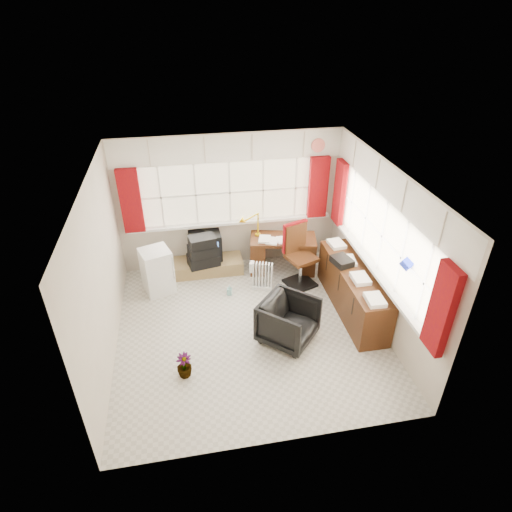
{
  "coord_description": "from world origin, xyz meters",
  "views": [
    {
      "loc": [
        -0.81,
        -5.0,
        4.48
      ],
      "look_at": [
        0.21,
        0.55,
        0.98
      ],
      "focal_mm": 30.0,
      "sensor_mm": 36.0,
      "label": 1
    }
  ],
  "objects_px": {
    "desk_lamp": "(258,219)",
    "office_chair": "(288,321)",
    "crt_tv": "(205,245)",
    "mini_fridge": "(157,271)",
    "task_chair": "(298,252)",
    "credenza": "(353,289)",
    "tv_bench": "(205,266)",
    "desk": "(283,252)",
    "radiator": "(263,278)"
  },
  "relations": [
    {
      "from": "tv_bench",
      "to": "desk",
      "type": "bearing_deg",
      "value": -7.23
    },
    {
      "from": "radiator",
      "to": "tv_bench",
      "type": "distance_m",
      "value": 1.2
    },
    {
      "from": "task_chair",
      "to": "credenza",
      "type": "bearing_deg",
      "value": -54.19
    },
    {
      "from": "desk_lamp",
      "to": "crt_tv",
      "type": "height_order",
      "value": "desk_lamp"
    },
    {
      "from": "desk",
      "to": "desk_lamp",
      "type": "height_order",
      "value": "desk_lamp"
    },
    {
      "from": "task_chair",
      "to": "radiator",
      "type": "height_order",
      "value": "task_chair"
    },
    {
      "from": "radiator",
      "to": "office_chair",
      "type": "bearing_deg",
      "value": -84.61
    },
    {
      "from": "radiator",
      "to": "credenza",
      "type": "xyz_separation_m",
      "value": [
        1.32,
        -0.8,
        0.17
      ]
    },
    {
      "from": "desk",
      "to": "crt_tv",
      "type": "bearing_deg",
      "value": 167.33
    },
    {
      "from": "office_chair",
      "to": "crt_tv",
      "type": "relative_size",
      "value": 1.3
    },
    {
      "from": "desk_lamp",
      "to": "task_chair",
      "type": "height_order",
      "value": "desk_lamp"
    },
    {
      "from": "radiator",
      "to": "credenza",
      "type": "height_order",
      "value": "credenza"
    },
    {
      "from": "desk_lamp",
      "to": "mini_fridge",
      "type": "height_order",
      "value": "desk_lamp"
    },
    {
      "from": "credenza",
      "to": "desk_lamp",
      "type": "bearing_deg",
      "value": 129.67
    },
    {
      "from": "credenza",
      "to": "crt_tv",
      "type": "height_order",
      "value": "credenza"
    },
    {
      "from": "desk_lamp",
      "to": "radiator",
      "type": "height_order",
      "value": "desk_lamp"
    },
    {
      "from": "crt_tv",
      "to": "credenza",
      "type": "bearing_deg",
      "value": -36.45
    },
    {
      "from": "desk",
      "to": "desk_lamp",
      "type": "distance_m",
      "value": 0.79
    },
    {
      "from": "desk_lamp",
      "to": "credenza",
      "type": "height_order",
      "value": "desk_lamp"
    },
    {
      "from": "desk_lamp",
      "to": "office_chair",
      "type": "xyz_separation_m",
      "value": [
        0.07,
        -2.05,
        -0.66
      ]
    },
    {
      "from": "crt_tv",
      "to": "mini_fridge",
      "type": "bearing_deg",
      "value": -147.35
    },
    {
      "from": "task_chair",
      "to": "credenza",
      "type": "xyz_separation_m",
      "value": [
        0.67,
        -0.94,
        -0.22
      ]
    },
    {
      "from": "crt_tv",
      "to": "mini_fridge",
      "type": "relative_size",
      "value": 0.73
    },
    {
      "from": "desk_lamp",
      "to": "credenza",
      "type": "relative_size",
      "value": 0.23
    },
    {
      "from": "tv_bench",
      "to": "crt_tv",
      "type": "height_order",
      "value": "crt_tv"
    },
    {
      "from": "desk",
      "to": "tv_bench",
      "type": "relative_size",
      "value": 0.91
    },
    {
      "from": "desk_lamp",
      "to": "office_chair",
      "type": "relative_size",
      "value": 0.62
    },
    {
      "from": "task_chair",
      "to": "mini_fridge",
      "type": "height_order",
      "value": "task_chair"
    },
    {
      "from": "crt_tv",
      "to": "mini_fridge",
      "type": "distance_m",
      "value": 1.04
    },
    {
      "from": "desk",
      "to": "credenza",
      "type": "relative_size",
      "value": 0.64
    },
    {
      "from": "office_chair",
      "to": "mini_fridge",
      "type": "bearing_deg",
      "value": 91.54
    },
    {
      "from": "desk_lamp",
      "to": "radiator",
      "type": "relative_size",
      "value": 0.88
    },
    {
      "from": "office_chair",
      "to": "tv_bench",
      "type": "xyz_separation_m",
      "value": [
        -1.08,
        2.05,
        -0.22
      ]
    },
    {
      "from": "task_chair",
      "to": "office_chair",
      "type": "xyz_separation_m",
      "value": [
        -0.52,
        -1.46,
        -0.26
      ]
    },
    {
      "from": "radiator",
      "to": "crt_tv",
      "type": "height_order",
      "value": "crt_tv"
    },
    {
      "from": "desk_lamp",
      "to": "task_chair",
      "type": "bearing_deg",
      "value": -45.02
    },
    {
      "from": "desk",
      "to": "tv_bench",
      "type": "bearing_deg",
      "value": 172.77
    },
    {
      "from": "task_chair",
      "to": "radiator",
      "type": "bearing_deg",
      "value": -168.44
    },
    {
      "from": "task_chair",
      "to": "tv_bench",
      "type": "bearing_deg",
      "value": 159.97
    },
    {
      "from": "office_chair",
      "to": "crt_tv",
      "type": "distance_m",
      "value": 2.42
    },
    {
      "from": "desk",
      "to": "radiator",
      "type": "height_order",
      "value": "desk"
    },
    {
      "from": "tv_bench",
      "to": "mini_fridge",
      "type": "bearing_deg",
      "value": -152.74
    },
    {
      "from": "task_chair",
      "to": "mini_fridge",
      "type": "xyz_separation_m",
      "value": [
        -2.43,
        0.16,
        -0.21
      ]
    },
    {
      "from": "desk_lamp",
      "to": "task_chair",
      "type": "xyz_separation_m",
      "value": [
        0.59,
        -0.59,
        -0.4
      ]
    },
    {
      "from": "desk",
      "to": "crt_tv",
      "type": "height_order",
      "value": "crt_tv"
    },
    {
      "from": "office_chair",
      "to": "crt_tv",
      "type": "height_order",
      "value": "crt_tv"
    },
    {
      "from": "credenza",
      "to": "mini_fridge",
      "type": "height_order",
      "value": "credenza"
    },
    {
      "from": "mini_fridge",
      "to": "desk_lamp",
      "type": "bearing_deg",
      "value": 13.34
    },
    {
      "from": "task_chair",
      "to": "crt_tv",
      "type": "xyz_separation_m",
      "value": [
        -1.56,
        0.72,
        -0.1
      ]
    },
    {
      "from": "crt_tv",
      "to": "radiator",
      "type": "bearing_deg",
      "value": -42.85
    }
  ]
}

